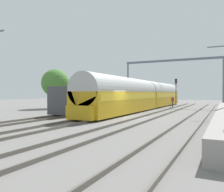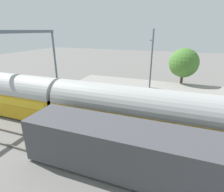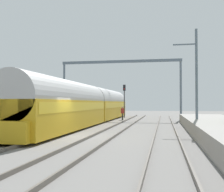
% 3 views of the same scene
% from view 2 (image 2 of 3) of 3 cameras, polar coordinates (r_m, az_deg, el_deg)
% --- Properties ---
extents(ground, '(120.00, 120.00, 0.00)m').
position_cam_2_polar(ground, '(16.33, 27.20, -10.97)').
color(ground, slate).
extents(track_west, '(1.51, 60.00, 0.16)m').
position_cam_2_polar(track_west, '(14.65, 27.96, -14.50)').
color(track_west, '#5E574F').
rests_on(track_west, ground).
extents(track_east, '(1.51, 60.00, 0.16)m').
position_cam_2_polar(track_east, '(18.01, 26.67, -7.66)').
color(track_east, '#5E574F').
rests_on(track_east, ground).
extents(track_far_east, '(1.52, 60.00, 0.16)m').
position_cam_2_polar(track_far_east, '(21.55, 25.81, -3.02)').
color(track_far_east, '#5E574F').
rests_on(track_far_east, ground).
extents(platform, '(4.40, 28.00, 0.90)m').
position_cam_2_polar(platform, '(24.88, 20.79, 1.60)').
color(platform, gray).
rests_on(platform, ground).
extents(passenger_train, '(2.93, 32.85, 3.82)m').
position_cam_2_polar(passenger_train, '(16.46, -16.21, -1.53)').
color(passenger_train, gold).
rests_on(passenger_train, ground).
extents(freight_car, '(2.80, 13.00, 2.70)m').
position_cam_2_polar(freight_car, '(10.58, 6.92, -17.05)').
color(freight_car, '#47474C').
rests_on(freight_car, ground).
extents(person_crossing, '(0.45, 0.34, 1.73)m').
position_cam_2_polar(person_crossing, '(22.19, -24.19, 0.51)').
color(person_crossing, '#3B3B3B').
rests_on(person_crossing, ground).
extents(catenary_gantry, '(16.08, 0.28, 7.86)m').
position_cam_2_polar(catenary_gantry, '(22.26, -30.80, 12.43)').
color(catenary_gantry, slate).
rests_on(catenary_gantry, ground).
extents(catenary_pole_east_mid, '(1.90, 0.20, 8.00)m').
position_cam_2_polar(catenary_pole_east_mid, '(22.81, 12.37, 10.46)').
color(catenary_pole_east_mid, slate).
rests_on(catenary_pole_east_mid, ground).
extents(tree_east_background, '(3.95, 3.95, 5.62)m').
position_cam_2_polar(tree_east_background, '(26.68, 21.88, 9.73)').
color(tree_east_background, '#4C3826').
rests_on(tree_east_background, ground).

